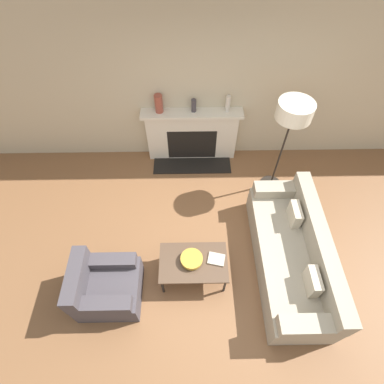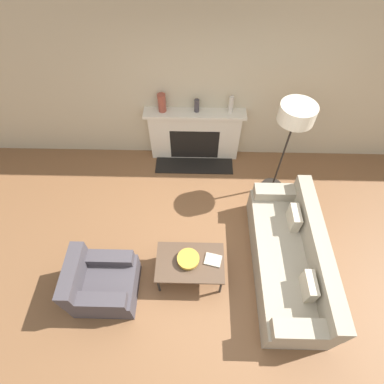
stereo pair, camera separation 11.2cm
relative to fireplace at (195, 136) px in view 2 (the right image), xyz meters
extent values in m
plane|color=brown|center=(0.21, -2.34, -0.50)|extent=(18.00, 18.00, 0.00)
cube|color=#BCAD8E|center=(0.21, 0.15, 0.95)|extent=(18.00, 0.06, 2.90)
cube|color=beige|center=(0.00, 0.02, -0.01)|extent=(1.58, 0.20, 0.98)
cube|color=black|center=(0.00, -0.07, -0.14)|extent=(0.87, 0.04, 0.63)
cube|color=black|center=(0.00, -0.26, -0.49)|extent=(1.42, 0.40, 0.02)
cube|color=beige|center=(0.00, -0.01, 0.50)|extent=(1.70, 0.28, 0.05)
cube|color=#9E937F|center=(1.31, -2.23, -0.28)|extent=(0.82, 2.17, 0.44)
cube|color=#9E937F|center=(1.63, -2.23, 0.12)|extent=(0.20, 2.17, 0.37)
cube|color=#9E937F|center=(1.31, -1.25, 0.03)|extent=(0.76, 0.22, 0.18)
cube|color=#9E937F|center=(1.31, -3.20, 0.03)|extent=(0.76, 0.22, 0.18)
cube|color=#C0B49C|center=(1.43, -1.74, 0.08)|extent=(0.12, 0.32, 0.28)
cube|color=#C0B49C|center=(1.43, -2.72, 0.08)|extent=(0.12, 0.32, 0.28)
cube|color=#423D42|center=(-1.14, -2.64, -0.30)|extent=(0.81, 0.74, 0.40)
cube|color=#423D42|center=(-1.46, -2.64, 0.07)|extent=(0.18, 0.74, 0.34)
cube|color=#423D42|center=(-1.14, -2.92, -0.03)|extent=(0.73, 0.18, 0.14)
cube|color=#423D42|center=(-1.14, -2.36, -0.03)|extent=(0.73, 0.18, 0.14)
cube|color=#4C3828|center=(-0.02, -2.36, -0.11)|extent=(0.91, 0.58, 0.03)
cylinder|color=black|center=(-0.43, -2.61, -0.31)|extent=(0.03, 0.03, 0.38)
cylinder|color=black|center=(0.40, -2.61, -0.31)|extent=(0.03, 0.03, 0.38)
cylinder|color=black|center=(-0.43, -2.11, -0.31)|extent=(0.03, 0.03, 0.38)
cylinder|color=black|center=(0.40, -2.11, -0.31)|extent=(0.03, 0.03, 0.38)
cylinder|color=#BC8E2D|center=(-0.04, -2.34, -0.08)|extent=(0.10, 0.10, 0.02)
cylinder|color=#BC8E2D|center=(-0.04, -2.34, -0.04)|extent=(0.30, 0.30, 0.06)
cube|color=#B2A893|center=(0.29, -2.33, -0.08)|extent=(0.25, 0.22, 0.02)
cylinder|color=black|center=(1.38, -0.74, -0.48)|extent=(0.37, 0.37, 0.03)
cylinder|color=black|center=(1.38, -0.74, 0.28)|extent=(0.03, 0.03, 1.49)
cylinder|color=beige|center=(1.38, -0.74, 1.10)|extent=(0.50, 0.50, 0.24)
cylinder|color=brown|center=(-0.53, 0.02, 0.68)|extent=(0.13, 0.13, 0.31)
cylinder|color=#3D383D|center=(0.03, 0.02, 0.64)|extent=(0.08, 0.08, 0.22)
cylinder|color=beige|center=(0.58, 0.02, 0.67)|extent=(0.08, 0.08, 0.29)
camera|label=1|loc=(-0.07, -4.02, 3.65)|focal=28.00mm
camera|label=2|loc=(0.05, -4.02, 3.65)|focal=28.00mm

